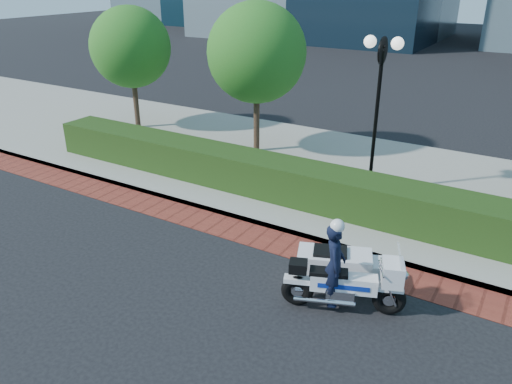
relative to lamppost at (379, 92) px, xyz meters
The scene contains 8 objects.
ground 6.07m from the lamppost, 100.89° to the right, with size 120.00×120.00×0.00m, color black.
brick_strip 4.84m from the lamppost, 105.12° to the right, with size 60.00×1.00×0.01m, color maroon.
sidewalk 3.16m from the lamppost, 141.34° to the left, with size 60.00×8.00×0.15m, color gray.
hedge_main 2.98m from the lamppost, 122.01° to the right, with size 18.00×1.20×1.00m, color #1A3311.
lamppost is the anchor object (origin of this frame).
tree_a 10.09m from the lamppost, behind, with size 3.00×3.00×4.58m.
tree_b 4.71m from the lamppost, 163.89° to the left, with size 3.20×3.20×4.89m.
police_motorcycle 5.62m from the lamppost, 77.28° to the right, with size 2.37×1.76×1.87m.
Camera 1 is at (4.94, -7.51, 5.84)m, focal length 35.00 mm.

